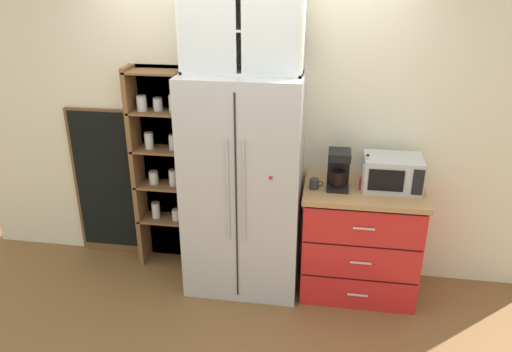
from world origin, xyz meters
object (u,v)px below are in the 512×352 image
Objects in this scene: coffee_maker at (339,169)px; mug_red at (365,184)px; microwave at (392,173)px; mug_charcoal at (314,184)px; refrigerator at (244,186)px; chalkboard_menu at (106,183)px; bottle_clear at (366,175)px.

coffee_maker is 2.51× the size of mug_red.
microwave is 0.61m from mug_charcoal.
mug_red is at bearing -164.62° from microwave.
chalkboard_menu is at bearing 167.88° from refrigerator.
coffee_maker is at bearing 17.77° from mug_charcoal.
mug_charcoal is at bearing -9.40° from chalkboard_menu.
mug_charcoal is at bearing -162.23° from coffee_maker.
mug_red is (-0.20, -0.06, -0.08)m from microwave.
mug_red is 0.41× the size of bottle_clear.
refrigerator is 1.29× the size of chalkboard_menu.
coffee_maker reaches higher than microwave.
coffee_maker is at bearing -174.17° from microwave.
microwave is 0.22m from bottle_clear.
mug_red is at bearing 0.99° from refrigerator.
chalkboard_menu is (-1.34, 0.29, -0.20)m from refrigerator.
microwave is 0.41m from coffee_maker.
bottle_clear reaches higher than mug_charcoal.
mug_red reaches higher than mug_charcoal.
refrigerator is 4.11× the size of microwave.
bottle_clear is (0.39, 0.02, 0.09)m from mug_charcoal.
coffee_maker reaches higher than mug_red.
bottle_clear reaches higher than microwave.
coffee_maker is 0.24m from mug_red.
chalkboard_menu is (-2.29, 0.30, -0.36)m from bottle_clear.
bottle_clear is (0.95, -0.01, 0.16)m from refrigerator.
chalkboard_menu is at bearing 172.95° from coffee_maker.
coffee_maker reaches higher than mug_charcoal.
refrigerator reaches higher than chalkboard_menu.
refrigerator is at bearing -177.71° from coffee_maker.
microwave is 4.05× the size of mug_charcoal.
mug_charcoal is at bearing -2.80° from refrigerator.
mug_charcoal is 0.88× the size of mug_red.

